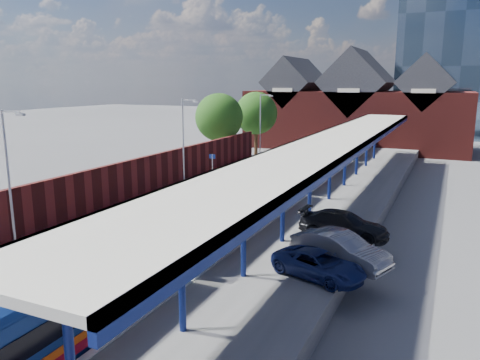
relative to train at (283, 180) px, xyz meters
The scene contains 22 objects.
ground 7.53m from the train, 101.93° to the left, with size 240.00×240.00×0.00m, color #5B5B5E.
ballast_bed 3.90m from the train, 117.00° to the right, with size 6.00×76.00×0.06m, color #473D33.
rails 3.85m from the train, 117.00° to the right, with size 4.51×76.00×0.14m.
left_platform 7.75m from the train, 157.26° to the right, with size 5.00×76.00×1.00m, color #565659.
right_platform 5.62m from the train, 33.04° to the right, with size 6.00×76.00×1.00m, color #565659.
coping_left 5.60m from the train, 147.74° to the right, with size 0.30×76.00×0.05m, color silver.
coping_right 3.54m from the train, 60.52° to the right, with size 0.30×76.00×0.05m, color silver.
yellow_line 6.11m from the train, 150.80° to the right, with size 0.14×76.00×0.01m, color yellow.
train is the anchor object (origin of this frame).
canopy 5.17m from the train, 13.81° to the right, with size 4.50×52.00×4.48m.
lamp_post_b 18.88m from the train, 114.89° to the right, with size 1.48×0.18×7.00m.
lamp_post_c 8.42m from the train, behind, with size 1.48×0.18×7.00m.
lamp_post_d 17.23m from the train, 117.53° to the left, with size 1.48×0.18×7.00m.
platform_sign 6.61m from the train, behind, with size 0.55×0.08×2.50m.
brick_wall 13.43m from the train, 135.61° to the right, with size 0.35×50.00×3.86m.
station_building 35.26m from the train, 92.44° to the left, with size 30.00×12.12×13.78m.
glass_tower 60.47m from the train, 81.52° to the left, with size 14.20×14.20×40.30m.
tree_near 17.86m from the train, 132.39° to the left, with size 5.20×5.20×8.10m.
tree_far 23.83m from the train, 117.34° to the left, with size 5.20×5.20×8.10m.
parked_car_silver 13.87m from the train, 59.64° to the right, with size 1.62×4.65×1.53m, color #9C9CA0.
parked_car_dark 10.11m from the train, 51.48° to the right, with size 1.97×4.83×1.40m, color black.
parked_car_blue 15.17m from the train, 64.61° to the right, with size 1.92×4.16×1.16m, color navy.
Camera 1 is at (12.80, -9.35, 9.26)m, focal length 35.00 mm.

